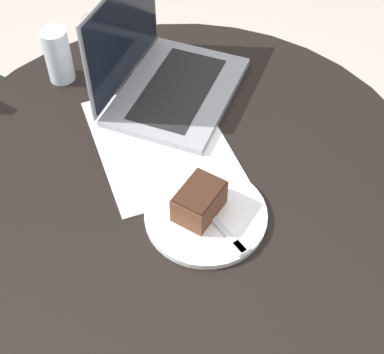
{
  "coord_description": "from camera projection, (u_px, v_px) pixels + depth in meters",
  "views": [
    {
      "loc": [
        -0.47,
        0.55,
        1.53
      ],
      "look_at": [
        -0.06,
        0.03,
        0.77
      ],
      "focal_mm": 50.0,
      "sensor_mm": 36.0,
      "label": 1
    }
  ],
  "objects": [
    {
      "name": "ground_plane",
      "position": [
        184.0,
        326.0,
        1.63
      ],
      "size": [
        12.0,
        12.0,
        0.0
      ],
      "primitive_type": "plane",
      "color": "#B7AD9E"
    },
    {
      "name": "plate",
      "position": [
        206.0,
        215.0,
        0.99
      ],
      "size": [
        0.23,
        0.23,
        0.01
      ],
      "color": "white",
      "rests_on": "dining_table"
    },
    {
      "name": "dining_table",
      "position": [
        180.0,
        209.0,
        1.18
      ],
      "size": [
        1.01,
        1.01,
        0.73
      ],
      "color": "black",
      "rests_on": "ground_plane"
    },
    {
      "name": "cake_slice",
      "position": [
        199.0,
        201.0,
        0.96
      ],
      "size": [
        0.08,
        0.1,
        0.06
      ],
      "rotation": [
        0.0,
        0.0,
        4.82
      ],
      "color": "brown",
      "rests_on": "plate"
    },
    {
      "name": "coffee_glass",
      "position": [
        100.0,
        35.0,
        1.3
      ],
      "size": [
        0.08,
        0.08,
        0.09
      ],
      "color": "#997556",
      "rests_on": "dining_table"
    },
    {
      "name": "laptop",
      "position": [
        163.0,
        76.0,
        1.19
      ],
      "size": [
        0.33,
        0.39,
        0.25
      ],
      "rotation": [
        0.0,
        0.0,
        8.15
      ],
      "color": "gray",
      "rests_on": "dining_table"
    },
    {
      "name": "fork",
      "position": [
        221.0,
        227.0,
        0.96
      ],
      "size": [
        0.17,
        0.06,
        0.0
      ],
      "rotation": [
        0.0,
        0.0,
        2.87
      ],
      "color": "silver",
      "rests_on": "plate"
    },
    {
      "name": "water_glass",
      "position": [
        58.0,
        56.0,
        1.21
      ],
      "size": [
        0.06,
        0.06,
        0.13
      ],
      "color": "silver",
      "rests_on": "dining_table"
    },
    {
      "name": "paper_document",
      "position": [
        160.0,
        140.0,
        1.12
      ],
      "size": [
        0.43,
        0.4,
        0.0
      ],
      "rotation": [
        0.0,
        0.0,
        -0.54
      ],
      "color": "white",
      "rests_on": "dining_table"
    }
  ]
}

